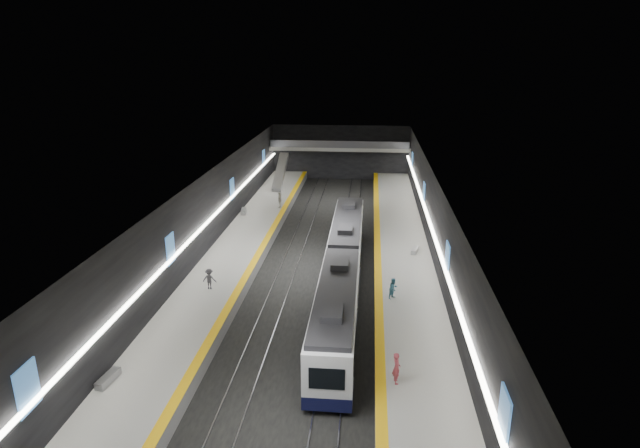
# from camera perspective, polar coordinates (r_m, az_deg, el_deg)

# --- Properties ---
(ground) EXTENTS (70.00, 70.00, 0.00)m
(ground) POSITION_cam_1_polar(r_m,az_deg,el_deg) (47.12, -0.33, -4.79)
(ground) COLOR black
(ground) RESTS_ON ground
(ceiling) EXTENTS (20.00, 70.00, 0.04)m
(ceiling) POSITION_cam_1_polar(r_m,az_deg,el_deg) (44.65, -0.35, 4.73)
(ceiling) COLOR beige
(ceiling) RESTS_ON wall_left
(wall_left) EXTENTS (0.04, 70.00, 8.00)m
(wall_left) POSITION_cam_1_polar(r_m,az_deg,el_deg) (47.73, -12.37, 0.19)
(wall_left) COLOR black
(wall_left) RESTS_ON ground
(wall_right) EXTENTS (0.04, 70.00, 8.00)m
(wall_right) POSITION_cam_1_polar(r_m,az_deg,el_deg) (45.87, 12.19, -0.52)
(wall_right) COLOR black
(wall_right) RESTS_ON ground
(wall_back) EXTENTS (20.00, 0.04, 8.00)m
(wall_back) POSITION_cam_1_polar(r_m,az_deg,el_deg) (79.65, 2.19, 7.63)
(wall_back) COLOR black
(wall_back) RESTS_ON ground
(platform_left) EXTENTS (5.00, 70.00, 1.00)m
(platform_left) POSITION_cam_1_polar(r_m,az_deg,el_deg) (48.21, -9.26, -3.86)
(platform_left) COLOR slate
(platform_left) RESTS_ON ground
(tile_surface_left) EXTENTS (5.00, 70.00, 0.02)m
(tile_surface_left) POSITION_cam_1_polar(r_m,az_deg,el_deg) (48.03, -9.29, -3.29)
(tile_surface_left) COLOR #A9A9A4
(tile_surface_left) RESTS_ON platform_left
(tactile_strip_left) EXTENTS (0.60, 70.00, 0.02)m
(tactile_strip_left) POSITION_cam_1_polar(r_m,az_deg,el_deg) (47.53, -6.72, -3.39)
(tactile_strip_left) COLOR yellow
(tactile_strip_left) RESTS_ON platform_left
(platform_right) EXTENTS (5.00, 70.00, 1.00)m
(platform_right) POSITION_cam_1_polar(r_m,az_deg,el_deg) (46.83, 8.86, -4.50)
(platform_right) COLOR slate
(platform_right) RESTS_ON ground
(tile_surface_right) EXTENTS (5.00, 70.00, 0.02)m
(tile_surface_right) POSITION_cam_1_polar(r_m,az_deg,el_deg) (46.64, 8.89, -3.92)
(tile_surface_right) COLOR #A9A9A4
(tile_surface_right) RESTS_ON platform_right
(tactile_strip_right) EXTENTS (0.60, 70.00, 0.02)m
(tactile_strip_right) POSITION_cam_1_polar(r_m,az_deg,el_deg) (46.54, 6.19, -3.84)
(tactile_strip_right) COLOR yellow
(tactile_strip_right) RESTS_ON platform_right
(rails) EXTENTS (6.52, 70.00, 0.12)m
(rails) POSITION_cam_1_polar(r_m,az_deg,el_deg) (47.10, -0.33, -4.72)
(rails) COLOR gray
(rails) RESTS_ON ground
(train) EXTENTS (2.69, 30.04, 3.60)m
(train) POSITION_cam_1_polar(r_m,az_deg,el_deg) (41.56, 2.42, -4.73)
(train) COLOR #0F1137
(train) RESTS_ON ground
(ad_posters) EXTENTS (19.94, 53.50, 2.20)m
(ad_posters) POSITION_cam_1_polar(r_m,az_deg,el_deg) (46.53, -0.22, 0.81)
(ad_posters) COLOR #3B70B1
(ad_posters) RESTS_ON wall_left
(cove_light_left) EXTENTS (0.25, 68.60, 0.12)m
(cove_light_left) POSITION_cam_1_polar(r_m,az_deg,el_deg) (47.73, -12.13, -0.04)
(cove_light_left) COLOR white
(cove_light_left) RESTS_ON wall_left
(cove_light_right) EXTENTS (0.25, 68.60, 0.12)m
(cove_light_right) POSITION_cam_1_polar(r_m,az_deg,el_deg) (45.91, 11.92, -0.75)
(cove_light_right) COLOR white
(cove_light_right) RESTS_ON wall_right
(mezzanine_bridge) EXTENTS (20.00, 3.00, 1.50)m
(mezzanine_bridge) POSITION_cam_1_polar(r_m,az_deg,el_deg) (77.43, 2.11, 8.12)
(mezzanine_bridge) COLOR gray
(mezzanine_bridge) RESTS_ON wall_left
(escalator) EXTENTS (1.20, 7.50, 3.92)m
(escalator) POSITION_cam_1_polar(r_m,az_deg,el_deg) (71.91, -4.24, 5.58)
(escalator) COLOR #99999E
(escalator) RESTS_ON platform_left
(bench_left_near) EXTENTS (0.73, 1.83, 0.44)m
(bench_left_near) POSITION_cam_1_polar(r_m,az_deg,el_deg) (32.40, -21.67, -15.08)
(bench_left_near) COLOR #99999E
(bench_left_near) RESTS_ON platform_left
(bench_left_far) EXTENTS (0.80, 1.94, 0.46)m
(bench_left_far) POSITION_cam_1_polar(r_m,az_deg,el_deg) (60.19, -8.14, 1.36)
(bench_left_far) COLOR #99999E
(bench_left_far) RESTS_ON platform_left
(bench_right_far) EXTENTS (0.83, 1.65, 0.39)m
(bench_right_far) POSITION_cam_1_polar(r_m,az_deg,el_deg) (48.73, 10.07, -2.78)
(bench_right_far) COLOR #99999E
(bench_right_far) RESTS_ON platform_right
(passenger_right_a) EXTENTS (0.55, 0.73, 1.81)m
(passenger_right_a) POSITION_cam_1_polar(r_m,az_deg,el_deg) (30.12, 8.16, -14.99)
(passenger_right_a) COLOR #B0414E
(passenger_right_a) RESTS_ON platform_right
(passenger_right_b) EXTENTS (0.94, 0.96, 1.56)m
(passenger_right_b) POSITION_cam_1_polar(r_m,az_deg,el_deg) (39.45, 7.84, -6.84)
(passenger_right_b) COLOR teal
(passenger_right_b) RESTS_ON platform_right
(passenger_left_a) EXTENTS (0.50, 1.11, 1.86)m
(passenger_left_a) POSITION_cam_1_polar(r_m,az_deg,el_deg) (61.68, -4.31, 2.57)
(passenger_left_a) COLOR beige
(passenger_left_a) RESTS_ON platform_left
(passenger_left_b) EXTENTS (1.05, 0.61, 1.61)m
(passenger_left_b) POSITION_cam_1_polar(r_m,az_deg,el_deg) (41.43, -11.72, -5.77)
(passenger_left_b) COLOR #45444C
(passenger_left_b) RESTS_ON platform_left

